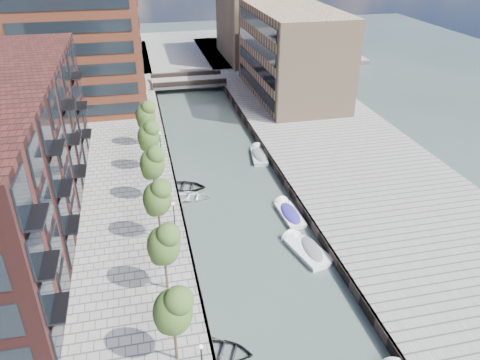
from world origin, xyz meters
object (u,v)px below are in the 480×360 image
object	(u,v)px
tree_4	(152,162)
motorboat_1	(308,249)
motorboat_3	(288,213)
tree_6	(145,114)
sloop_1	(225,354)
tree_5	(148,135)
sloop_4	(185,189)
motorboat_2	(302,249)
tree_2	(163,243)
motorboat_4	(259,155)
tree_3	(157,197)
sloop_3	(191,199)
car	(256,88)
bridge	(188,81)
tree_1	(173,309)

from	to	relation	value
tree_4	motorboat_1	distance (m)	17.59
motorboat_3	tree_6	bearing A→B (deg)	125.36
sloop_1	tree_6	bearing A→B (deg)	29.26
tree_5	sloop_4	bearing A→B (deg)	-47.52
tree_4	motorboat_2	bearing A→B (deg)	-40.11
tree_2	motorboat_1	world-z (taller)	tree_2
tree_6	motorboat_4	size ratio (longest dim) A/B	1.09
tree_3	sloop_3	world-z (taller)	tree_3
sloop_1	car	world-z (taller)	car
car	motorboat_1	bearing A→B (deg)	-87.69
tree_6	bridge	bearing A→B (deg)	71.90
motorboat_4	car	world-z (taller)	car
tree_4	motorboat_2	world-z (taller)	tree_4
tree_6	motorboat_2	xyz separation A→B (m)	(12.46, -24.50, -5.20)
sloop_3	car	world-z (taller)	car
bridge	tree_5	bearing A→B (deg)	-104.44
tree_3	tree_4	size ratio (longest dim) A/B	1.00
motorboat_3	sloop_1	bearing A→B (deg)	-121.57
tree_4	sloop_1	distance (m)	21.43
tree_2	motorboat_1	distance (m)	14.38
motorboat_2	motorboat_3	xyz separation A→B (m)	(0.67, 6.00, 0.10)
tree_5	motorboat_1	world-z (taller)	tree_5
tree_5	motorboat_1	distance (m)	22.53
tree_2	tree_6	xyz separation A→B (m)	(0.00, 28.00, 0.00)
tree_4	motorboat_3	xyz separation A→B (m)	(13.13, -4.50, -5.10)
tree_2	sloop_3	world-z (taller)	tree_2
motorboat_3	tree_5	bearing A→B (deg)	138.78
sloop_4	motorboat_2	world-z (taller)	motorboat_2
bridge	sloop_4	size ratio (longest dim) A/B	2.72
bridge	tree_4	xyz separation A→B (m)	(-8.50, -40.00, 3.92)
sloop_1	tree_2	bearing A→B (deg)	50.72
tree_2	motorboat_4	bearing A→B (deg)	59.77
bridge	sloop_1	size ratio (longest dim) A/B	3.21
tree_4	tree_1	bearing A→B (deg)	-90.00
tree_4	sloop_4	world-z (taller)	tree_4
bridge	tree_6	size ratio (longest dim) A/B	2.18
motorboat_1	car	distance (m)	43.75
sloop_4	motorboat_3	distance (m)	12.42
tree_1	sloop_4	distance (m)	25.07
tree_5	sloop_1	xyz separation A→B (m)	(3.30, -27.50, -5.31)
tree_5	motorboat_2	xyz separation A→B (m)	(12.46, -17.50, -5.20)
motorboat_4	tree_2	bearing A→B (deg)	-120.23
car	sloop_4	bearing A→B (deg)	-107.85
tree_1	tree_2	world-z (taller)	same
sloop_1	motorboat_2	size ratio (longest dim) A/B	0.72
sloop_3	sloop_4	xyz separation A→B (m)	(-0.30, 2.36, 0.00)
tree_1	motorboat_4	bearing A→B (deg)	65.82
tree_4	motorboat_2	distance (m)	17.10
tree_2	car	world-z (taller)	tree_2
tree_2	sloop_1	world-z (taller)	tree_2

